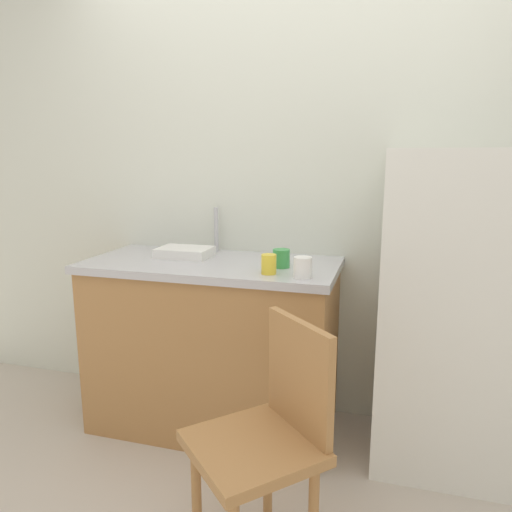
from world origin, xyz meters
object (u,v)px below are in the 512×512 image
object	(u,v)px
dish_tray	(185,252)
cup_green	(281,258)
refrigerator	(445,312)
cup_white	(303,267)
chair	(268,435)
cup_yellow	(269,264)

from	to	relation	value
dish_tray	cup_green	distance (m)	0.56
refrigerator	cup_white	distance (m)	0.70
chair	cup_white	distance (m)	0.75
refrigerator	cup_green	bearing A→B (deg)	-175.20
cup_yellow	refrigerator	bearing A→B (deg)	14.69
chair	cup_yellow	size ratio (longest dim) A/B	9.87
cup_white	cup_green	distance (m)	0.22
cup_white	cup_green	world-z (taller)	cup_white
dish_tray	cup_yellow	world-z (taller)	cup_yellow
dish_tray	refrigerator	bearing A→B (deg)	-1.54
cup_white	cup_green	bearing A→B (deg)	128.87
refrigerator	dish_tray	size ratio (longest dim) A/B	5.26
chair	dish_tray	xyz separation A→B (m)	(-0.69, 0.86, 0.44)
dish_tray	cup_white	xyz separation A→B (m)	(0.69, -0.27, 0.02)
chair	cup_yellow	xyz separation A→B (m)	(-0.16, 0.62, 0.46)
refrigerator	cup_white	world-z (taller)	refrigerator
dish_tray	cup_white	world-z (taller)	cup_white
refrigerator	cup_white	xyz separation A→B (m)	(-0.63, -0.23, 0.22)
dish_tray	cup_yellow	xyz separation A→B (m)	(0.53, -0.24, 0.02)
chair	dish_tray	size ratio (longest dim) A/B	3.18
cup_green	cup_yellow	size ratio (longest dim) A/B	0.99
dish_tray	cup_green	world-z (taller)	cup_green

